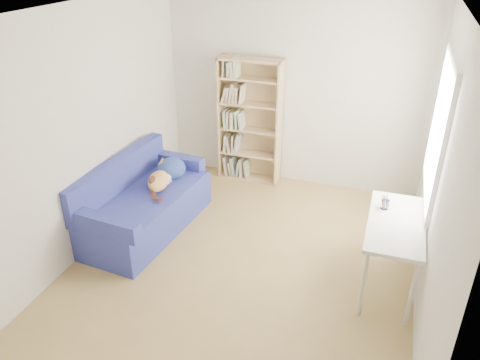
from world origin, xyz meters
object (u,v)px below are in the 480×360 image
sofa (144,203)px  desk (395,229)px  bookshelf (250,126)px  pen_cup (385,203)px

sofa → desk: bearing=1.7°
bookshelf → pen_cup: size_ratio=11.10×
desk → pen_cup: 0.28m
bookshelf → pen_cup: (1.91, -1.59, 0.01)m
desk → pen_cup: (-0.13, 0.21, 0.14)m
bookshelf → desk: bookshelf is taller
bookshelf → desk: size_ratio=1.54×
sofa → bookshelf: 1.88m
desk → pen_cup: size_ratio=7.20×
desk → sofa: bearing=176.7°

